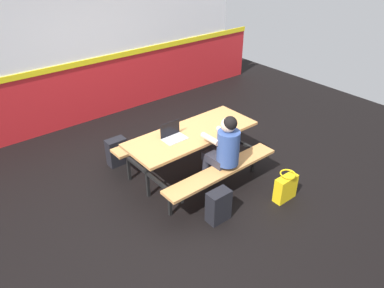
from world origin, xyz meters
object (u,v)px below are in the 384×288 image
picnic_table_main (192,142)px  tote_bag_bright (286,187)px  satchel_spare (218,206)px  student_nearer (224,148)px  backpack_dark (117,152)px  laptop_silver (173,135)px

picnic_table_main → tote_bag_bright: bearing=-62.5°
satchel_spare → tote_bag_bright: bearing=-15.3°
picnic_table_main → student_nearer: size_ratio=1.61×
backpack_dark → satchel_spare: (0.37, -1.96, 0.00)m
picnic_table_main → student_nearer: student_nearer is taller
picnic_table_main → backpack_dark: (-0.72, 0.99, -0.36)m
picnic_table_main → tote_bag_bright: (0.64, -1.23, -0.38)m
laptop_silver → student_nearer: bearing=-55.6°
tote_bag_bright → satchel_spare: bearing=164.7°
tote_bag_bright → picnic_table_main: bearing=117.5°
satchel_spare → picnic_table_main: bearing=69.9°
backpack_dark → student_nearer: bearing=-62.2°
student_nearer → backpack_dark: (-0.82, 1.55, -0.49)m
student_nearer → satchel_spare: (-0.45, -0.41, -0.49)m
picnic_table_main → tote_bag_bright: picnic_table_main is taller
laptop_silver → backpack_dark: laptop_silver is taller
student_nearer → satchel_spare: student_nearer is taller
backpack_dark → laptop_silver: bearing=-66.7°
backpack_dark → satchel_spare: size_ratio=1.00×
backpack_dark → satchel_spare: bearing=-79.4°
laptop_silver → backpack_dark: bearing=113.3°
picnic_table_main → satchel_spare: (-0.35, -0.96, -0.36)m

